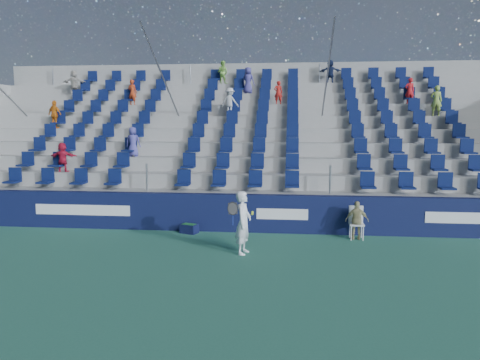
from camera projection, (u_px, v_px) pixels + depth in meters
The scene contains 7 objects.
ground at pixel (220, 260), 11.84m from camera, with size 70.00×70.00×0.00m, color #2F6F57.
sponsor_wall at pixel (235, 213), 14.87m from camera, with size 24.00×0.32×1.20m.
grandstand at pixel (249, 154), 19.70m from camera, with size 24.00×8.17×6.63m.
tennis_player at pixel (243, 223), 12.32m from camera, with size 0.69×0.68×1.68m.
line_judge_chair at pixel (356, 220), 13.98m from camera, with size 0.43×0.44×0.98m.
line_judge at pixel (357, 220), 13.83m from camera, with size 0.68×0.28×1.15m, color tan.
ball_bin at pixel (189, 228), 14.68m from camera, with size 0.61×0.50×0.29m.
Camera 1 is at (1.74, -11.37, 3.49)m, focal length 35.00 mm.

